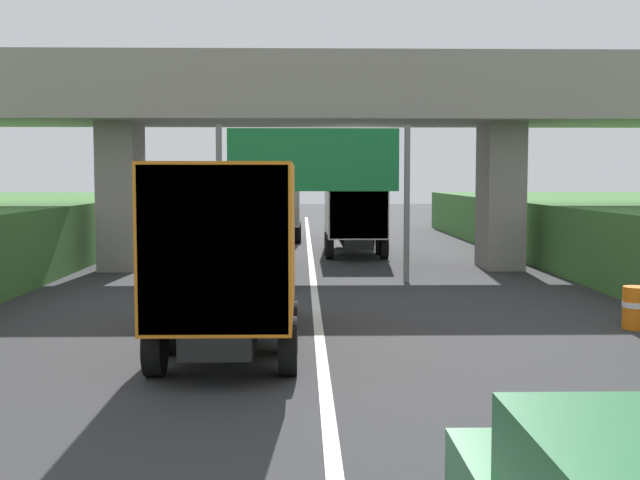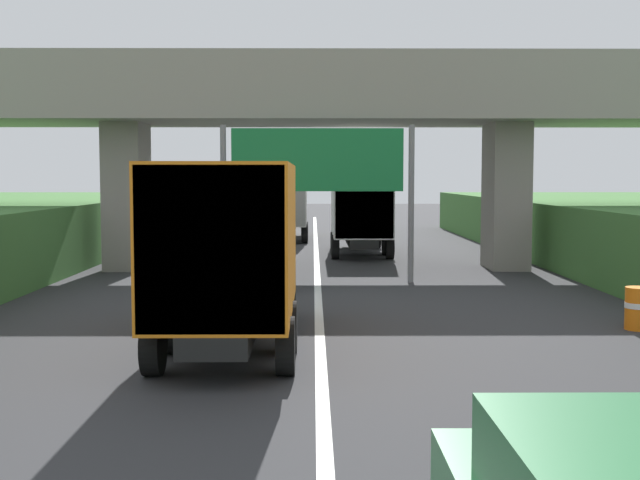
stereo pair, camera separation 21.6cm
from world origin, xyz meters
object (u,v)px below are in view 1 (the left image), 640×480
(construction_barrel_2, at_px, (636,307))
(overhead_highway_sign, at_px, (313,169))
(truck_black, at_px, (353,208))
(car_silver, at_px, (249,256))
(truck_orange, at_px, (233,245))
(truck_yellow, at_px, (277,202))

(construction_barrel_2, bearing_deg, overhead_highway_sign, 130.45)
(truck_black, relative_size, car_silver, 1.78)
(car_silver, height_order, construction_barrel_2, car_silver)
(truck_black, bearing_deg, overhead_highway_sign, -100.86)
(truck_orange, bearing_deg, construction_barrel_2, 11.22)
(overhead_highway_sign, bearing_deg, truck_orange, -99.80)
(car_silver, xyz_separation_m, construction_barrel_2, (8.65, -7.31, -0.40))
(truck_orange, xyz_separation_m, truck_black, (3.46, 18.98, 0.00))
(truck_orange, height_order, construction_barrel_2, truck_orange)
(overhead_highway_sign, distance_m, car_silver, 3.30)
(truck_black, distance_m, car_silver, 10.73)
(truck_yellow, xyz_separation_m, construction_barrel_2, (8.33, -25.18, -1.47))
(truck_orange, relative_size, construction_barrel_2, 8.11)
(overhead_highway_sign, relative_size, truck_orange, 0.81)
(truck_orange, height_order, car_silver, truck_orange)
(truck_orange, height_order, truck_black, same)
(overhead_highway_sign, xyz_separation_m, car_silver, (-1.93, -0.57, -2.61))
(overhead_highway_sign, relative_size, construction_barrel_2, 6.53)
(truck_black, distance_m, construction_barrel_2, 18.06)
(truck_yellow, height_order, car_silver, truck_yellow)
(truck_yellow, height_order, construction_barrel_2, truck_yellow)
(overhead_highway_sign, relative_size, car_silver, 1.43)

